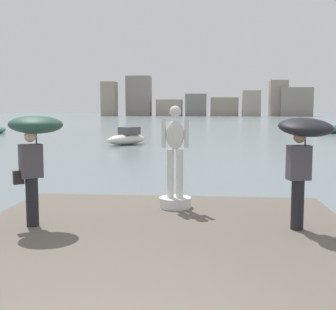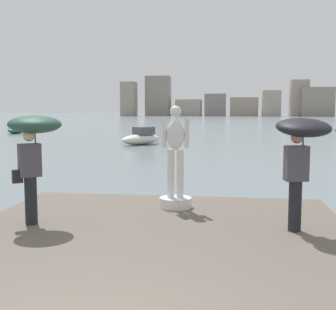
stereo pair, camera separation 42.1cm
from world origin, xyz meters
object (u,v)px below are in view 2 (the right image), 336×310
Objects in this scene: onlooker_left at (33,138)px; statue_white_figure at (175,171)px; boat_mid at (16,130)px; onlooker_right at (301,143)px; boat_far at (141,138)px.

statue_white_figure is at bearing 33.96° from onlooker_left.
statue_white_figure is 38.75m from boat_mid.
statue_white_figure is at bearing -58.69° from boat_mid.
boat_far is (-7.13, 22.39, -1.46)m from onlooker_right.
onlooker_left reaches higher than boat_far.
onlooker_left is 0.57× the size of boat_mid.
onlooker_left is (-2.41, -1.62, 0.78)m from statue_white_figure.
statue_white_figure reaches higher than onlooker_left.
statue_white_figure reaches higher than onlooker_right.
onlooker_right is at bearing 1.61° from onlooker_left.
statue_white_figure is at bearing 147.36° from onlooker_right.
onlooker_left is 1.00× the size of onlooker_right.
onlooker_left is at bearing -178.39° from onlooker_right.
onlooker_right reaches higher than boat_mid.
boat_mid is (-20.13, 33.10, -0.86)m from statue_white_figure.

